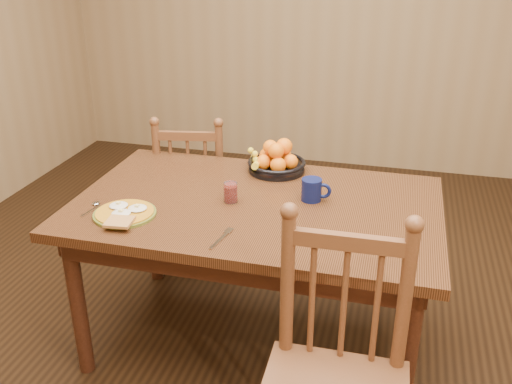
% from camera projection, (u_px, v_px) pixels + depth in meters
% --- Properties ---
extents(room, '(4.52, 5.02, 2.72)m').
position_uv_depth(room, '(256.00, 66.00, 2.27)').
color(room, black).
rests_on(room, ground).
extents(dining_table, '(1.60, 1.00, 0.75)m').
position_uv_depth(dining_table, '(256.00, 219.00, 2.55)').
color(dining_table, black).
rests_on(dining_table, ground).
extents(chair_far, '(0.49, 0.47, 0.92)m').
position_uv_depth(chair_far, '(194.00, 193.00, 3.34)').
color(chair_far, '#4F2F17').
rests_on(chair_far, ground).
extents(breakfast_plate, '(0.26, 0.29, 0.04)m').
position_uv_depth(breakfast_plate, '(125.00, 213.00, 2.39)').
color(breakfast_plate, '#59601E').
rests_on(breakfast_plate, dining_table).
extents(fork, '(0.05, 0.18, 0.00)m').
position_uv_depth(fork, '(222.00, 237.00, 2.22)').
color(fork, silver).
rests_on(fork, dining_table).
extents(spoon, '(0.05, 0.16, 0.01)m').
position_uv_depth(spoon, '(94.00, 205.00, 2.47)').
color(spoon, silver).
rests_on(spoon, dining_table).
extents(coffee_mug, '(0.13, 0.09, 0.10)m').
position_uv_depth(coffee_mug, '(313.00, 190.00, 2.52)').
color(coffee_mug, '#0A1139').
rests_on(coffee_mug, dining_table).
extents(juice_glass, '(0.06, 0.06, 0.09)m').
position_uv_depth(juice_glass, '(231.00, 193.00, 2.50)').
color(juice_glass, silver).
rests_on(juice_glass, dining_table).
extents(fruit_bowl, '(0.32, 0.29, 0.17)m').
position_uv_depth(fruit_bowl, '(276.00, 160.00, 2.83)').
color(fruit_bowl, black).
rests_on(fruit_bowl, dining_table).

